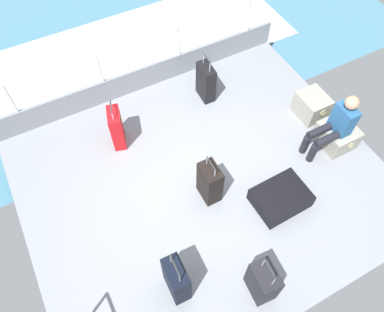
{
  "coord_description": "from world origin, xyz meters",
  "views": [
    {
      "loc": [
        2.4,
        -1.48,
        4.83
      ],
      "look_at": [
        -0.31,
        -0.04,
        0.25
      ],
      "focal_mm": 34.98,
      "sensor_mm": 36.0,
      "label": 1
    }
  ],
  "objects_px": {
    "cargo_crate_1": "(337,135)",
    "suitcase_0": "(117,128)",
    "cargo_crate_0": "(312,106)",
    "passenger_seated": "(335,125)",
    "suitcase_5": "(281,198)",
    "suitcase_4": "(263,282)",
    "suitcase_3": "(176,280)",
    "suitcase_2": "(210,182)",
    "suitcase_1": "(206,82)"
  },
  "relations": [
    {
      "from": "cargo_crate_1",
      "to": "suitcase_0",
      "type": "xyz_separation_m",
      "value": [
        -1.6,
        -3.01,
        0.17
      ]
    },
    {
      "from": "cargo_crate_0",
      "to": "cargo_crate_1",
      "type": "xyz_separation_m",
      "value": [
        0.66,
        -0.01,
        -0.03
      ]
    },
    {
      "from": "passenger_seated",
      "to": "suitcase_5",
      "type": "distance_m",
      "value": 1.37
    },
    {
      "from": "passenger_seated",
      "to": "suitcase_4",
      "type": "relative_size",
      "value": 1.28
    },
    {
      "from": "suitcase_5",
      "to": "suitcase_3",
      "type": "bearing_deg",
      "value": -78.0
    },
    {
      "from": "cargo_crate_1",
      "to": "suitcase_4",
      "type": "xyz_separation_m",
      "value": [
        1.35,
        -2.32,
        0.12
      ]
    },
    {
      "from": "suitcase_3",
      "to": "suitcase_4",
      "type": "xyz_separation_m",
      "value": [
        0.49,
        0.9,
        -0.04
      ]
    },
    {
      "from": "suitcase_3",
      "to": "suitcase_5",
      "type": "distance_m",
      "value": 1.89
    },
    {
      "from": "suitcase_2",
      "to": "suitcase_0",
      "type": "bearing_deg",
      "value": -152.14
    },
    {
      "from": "suitcase_0",
      "to": "cargo_crate_1",
      "type": "bearing_deg",
      "value": 61.93
    },
    {
      "from": "cargo_crate_0",
      "to": "passenger_seated",
      "type": "height_order",
      "value": "passenger_seated"
    },
    {
      "from": "passenger_seated",
      "to": "suitcase_3",
      "type": "height_order",
      "value": "passenger_seated"
    },
    {
      "from": "suitcase_4",
      "to": "suitcase_2",
      "type": "bearing_deg",
      "value": 176.13
    },
    {
      "from": "cargo_crate_0",
      "to": "cargo_crate_1",
      "type": "height_order",
      "value": "cargo_crate_0"
    },
    {
      "from": "passenger_seated",
      "to": "suitcase_5",
      "type": "bearing_deg",
      "value": -68.75
    },
    {
      "from": "suitcase_2",
      "to": "suitcase_3",
      "type": "height_order",
      "value": "suitcase_3"
    },
    {
      "from": "cargo_crate_1",
      "to": "passenger_seated",
      "type": "relative_size",
      "value": 0.55
    },
    {
      "from": "suitcase_1",
      "to": "suitcase_4",
      "type": "height_order",
      "value": "suitcase_1"
    },
    {
      "from": "cargo_crate_1",
      "to": "passenger_seated",
      "type": "xyz_separation_m",
      "value": [
        -0.0,
        -0.18,
        0.37
      ]
    },
    {
      "from": "suitcase_2",
      "to": "cargo_crate_1",
      "type": "bearing_deg",
      "value": 87.07
    },
    {
      "from": "cargo_crate_0",
      "to": "suitcase_4",
      "type": "bearing_deg",
      "value": -49.26
    },
    {
      "from": "cargo_crate_1",
      "to": "suitcase_3",
      "type": "height_order",
      "value": "suitcase_3"
    },
    {
      "from": "cargo_crate_1",
      "to": "suitcase_1",
      "type": "relative_size",
      "value": 0.68
    },
    {
      "from": "suitcase_2",
      "to": "suitcase_1",
      "type": "bearing_deg",
      "value": 152.49
    },
    {
      "from": "cargo_crate_0",
      "to": "passenger_seated",
      "type": "relative_size",
      "value": 0.5
    },
    {
      "from": "cargo_crate_1",
      "to": "suitcase_2",
      "type": "distance_m",
      "value": 2.23
    },
    {
      "from": "suitcase_0",
      "to": "suitcase_3",
      "type": "distance_m",
      "value": 2.47
    },
    {
      "from": "passenger_seated",
      "to": "suitcase_5",
      "type": "relative_size",
      "value": 1.38
    },
    {
      "from": "cargo_crate_1",
      "to": "suitcase_2",
      "type": "xyz_separation_m",
      "value": [
        -0.11,
        -2.22,
        0.16
      ]
    },
    {
      "from": "passenger_seated",
      "to": "suitcase_1",
      "type": "distance_m",
      "value": 2.17
    },
    {
      "from": "suitcase_3",
      "to": "suitcase_5",
      "type": "height_order",
      "value": "suitcase_3"
    },
    {
      "from": "suitcase_3",
      "to": "cargo_crate_1",
      "type": "bearing_deg",
      "value": 104.96
    },
    {
      "from": "cargo_crate_1",
      "to": "passenger_seated",
      "type": "height_order",
      "value": "passenger_seated"
    },
    {
      "from": "cargo_crate_0",
      "to": "suitcase_3",
      "type": "height_order",
      "value": "suitcase_3"
    },
    {
      "from": "cargo_crate_0",
      "to": "suitcase_4",
      "type": "height_order",
      "value": "suitcase_4"
    },
    {
      "from": "suitcase_0",
      "to": "suitcase_5",
      "type": "bearing_deg",
      "value": 37.96
    },
    {
      "from": "cargo_crate_1",
      "to": "suitcase_3",
      "type": "bearing_deg",
      "value": -75.04
    },
    {
      "from": "cargo_crate_0",
      "to": "suitcase_2",
      "type": "bearing_deg",
      "value": -76.36
    },
    {
      "from": "passenger_seated",
      "to": "suitcase_0",
      "type": "bearing_deg",
      "value": -119.54
    },
    {
      "from": "suitcase_3",
      "to": "suitcase_4",
      "type": "relative_size",
      "value": 1.09
    },
    {
      "from": "suitcase_2",
      "to": "suitcase_3",
      "type": "xyz_separation_m",
      "value": [
        0.97,
        -1.0,
        0.01
      ]
    },
    {
      "from": "cargo_crate_1",
      "to": "suitcase_3",
      "type": "distance_m",
      "value": 3.34
    },
    {
      "from": "suitcase_2",
      "to": "suitcase_4",
      "type": "xyz_separation_m",
      "value": [
        1.47,
        -0.1,
        -0.03
      ]
    },
    {
      "from": "suitcase_1",
      "to": "suitcase_2",
      "type": "distance_m",
      "value": 1.93
    },
    {
      "from": "suitcase_5",
      "to": "cargo_crate_1",
      "type": "bearing_deg",
      "value": 108.74
    },
    {
      "from": "cargo_crate_0",
      "to": "suitcase_5",
      "type": "height_order",
      "value": "cargo_crate_0"
    },
    {
      "from": "suitcase_1",
      "to": "suitcase_2",
      "type": "height_order",
      "value": "suitcase_1"
    },
    {
      "from": "suitcase_2",
      "to": "suitcase_3",
      "type": "distance_m",
      "value": 1.4
    },
    {
      "from": "suitcase_4",
      "to": "suitcase_5",
      "type": "relative_size",
      "value": 1.08
    },
    {
      "from": "passenger_seated",
      "to": "suitcase_1",
      "type": "xyz_separation_m",
      "value": [
        -1.83,
        -1.15,
        -0.21
      ]
    }
  ]
}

